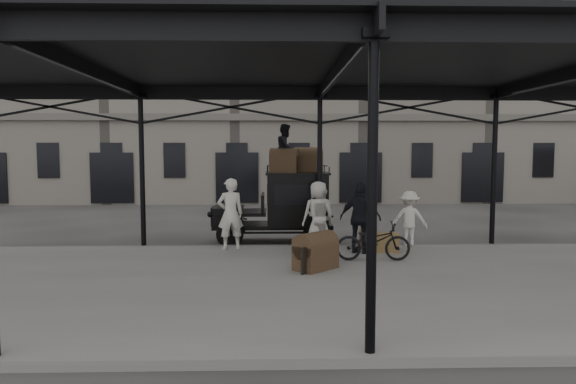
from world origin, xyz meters
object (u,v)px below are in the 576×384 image
taxi (287,204)px  porter_official (360,218)px  porter_left (230,214)px  steamer_trunk_platform (316,254)px  bicycle (373,241)px  steamer_trunk_roof_near (284,162)px

taxi → porter_official: taxi is taller
porter_left → porter_official: (3.45, -0.65, -0.05)m
porter_left → steamer_trunk_platform: porter_left is taller
porter_official → bicycle: size_ratio=1.02×
steamer_trunk_roof_near → steamer_trunk_platform: (0.64, -3.84, -1.98)m
porter_left → steamer_trunk_platform: (2.14, -2.42, -0.62)m
bicycle → steamer_trunk_platform: size_ratio=1.87×
bicycle → steamer_trunk_platform: bicycle is taller
porter_left → porter_official: bearing=153.9°
taxi → porter_official: 2.98m
taxi → steamer_trunk_roof_near: 1.30m
bicycle → steamer_trunk_roof_near: (-2.12, 2.97, 1.86)m
taxi → bicycle: (2.04, -3.21, -0.58)m
bicycle → taxi: bearing=35.1°
porter_left → bicycle: size_ratio=1.07×
taxi → steamer_trunk_roof_near: bearing=-108.1°
porter_left → bicycle: (3.62, -1.55, -0.50)m
porter_official → steamer_trunk_roof_near: 3.17m
porter_official → steamer_trunk_platform: porter_official is taller
steamer_trunk_platform → taxi: bearing=53.8°
porter_left → porter_official: 3.51m
porter_official → bicycle: porter_official is taller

